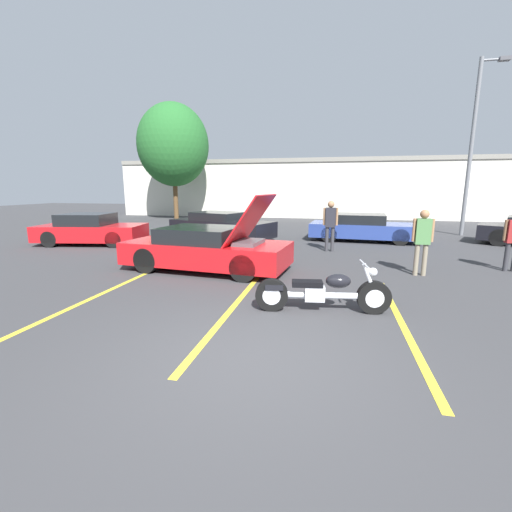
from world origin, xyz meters
TOP-DOWN VIEW (x-y plane):
  - ground_plane at (0.00, 0.00)m, footprint 80.00×80.00m
  - parking_stripe_foreground at (-3.84, 1.84)m, footprint 0.12×5.01m
  - parking_stripe_middle at (-0.81, 1.84)m, footprint 0.12×5.01m
  - parking_stripe_back at (2.22, 1.84)m, footprint 0.12×5.01m
  - far_building at (0.00, 23.82)m, footprint 32.00×4.20m
  - light_pole at (7.21, 14.11)m, footprint 1.21×0.28m
  - tree_background at (-9.85, 18.56)m, footprint 4.83×4.83m
  - motorcycle at (0.86, 2.07)m, footprint 2.47×0.70m
  - show_car_hood_open at (-2.36, 4.73)m, footprint 4.68×2.35m
  - parked_car_mid_right_row at (2.32, 11.27)m, footprint 4.66×2.28m
  - parked_car_mid_left_row at (-3.80, 10.34)m, footprint 5.01×3.23m
  - parked_car_left_row at (-8.56, 7.95)m, footprint 4.33×2.54m
  - spectator_near_motorcycle at (0.94, 8.40)m, footprint 0.52×0.24m
  - spectator_by_show_car at (3.28, 5.36)m, footprint 0.52×0.23m

SIDE VIEW (x-z plane):
  - ground_plane at x=0.00m, z-range 0.00..0.00m
  - parking_stripe_foreground at x=-3.84m, z-range 0.00..0.01m
  - parking_stripe_middle at x=-0.81m, z-range 0.00..0.01m
  - parking_stripe_back at x=2.22m, z-range 0.00..0.01m
  - motorcycle at x=0.86m, z-range -0.10..0.84m
  - parked_car_mid_right_row at x=2.32m, z-range -0.01..1.14m
  - parked_car_mid_left_row at x=-3.80m, z-range -0.02..1.19m
  - parked_car_left_row at x=-8.56m, z-range -0.03..1.21m
  - show_car_hood_open at x=-2.36m, z-range -0.45..1.65m
  - spectator_by_show_car at x=3.28m, z-range 0.16..1.88m
  - spectator_near_motorcycle at x=0.94m, z-range 0.18..1.99m
  - far_building at x=0.00m, z-range 0.14..4.54m
  - light_pole at x=7.21m, z-range 0.38..8.29m
  - tree_background at x=-9.85m, z-range 1.17..9.07m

